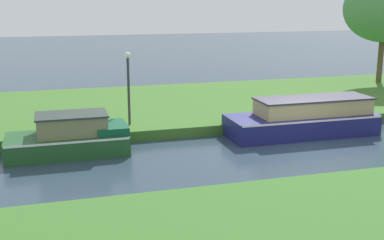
% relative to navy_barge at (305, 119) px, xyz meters
% --- Properties ---
extents(ground_plane, '(120.00, 120.00, 0.00)m').
position_rel_navy_barge_xyz_m(ground_plane, '(-0.78, -1.20, -0.65)').
color(ground_plane, '#2A3B4B').
extents(riverbank_far, '(72.00, 10.00, 0.40)m').
position_rel_navy_barge_xyz_m(riverbank_far, '(-0.78, 5.80, -0.45)').
color(riverbank_far, '#3C6B27').
rests_on(riverbank_far, ground_plane).
extents(navy_barge, '(5.91, 2.02, 1.46)m').
position_rel_navy_barge_xyz_m(navy_barge, '(0.00, 0.00, 0.00)').
color(navy_barge, navy).
rests_on(navy_barge, ground_plane).
extents(forest_narrowboat, '(4.09, 1.89, 1.41)m').
position_rel_navy_barge_xyz_m(forest_narrowboat, '(-8.94, 0.00, -0.06)').
color(forest_narrowboat, '#1F4D23').
rests_on(forest_narrowboat, ground_plane).
extents(lamp_post, '(0.24, 0.24, 2.84)m').
position_rel_navy_barge_xyz_m(lamp_post, '(-6.59, 1.96, 1.55)').
color(lamp_post, '#333338').
rests_on(lamp_post, riverbank_far).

